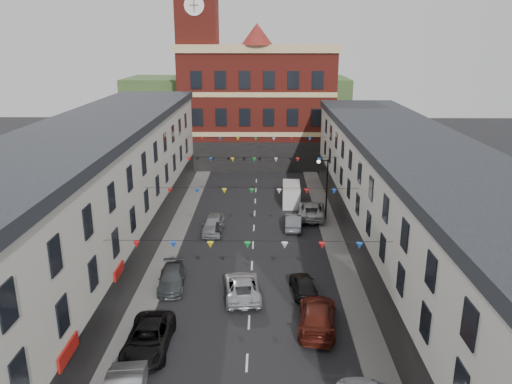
{
  "coord_description": "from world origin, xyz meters",
  "views": [
    {
      "loc": [
        0.82,
        -30.8,
        16.53
      ],
      "look_at": [
        0.24,
        9.1,
        4.34
      ],
      "focal_mm": 35.0,
      "sensor_mm": 36.0,
      "label": 1
    }
  ],
  "objects_px": {
    "white_van": "(291,194)",
    "pedestrian": "(218,231)",
    "car_right_f": "(311,210)",
    "moving_car": "(242,287)",
    "street_lamp": "(324,181)",
    "car_left_c": "(148,338)",
    "car_left_d": "(172,279)",
    "car_right_d": "(304,285)",
    "car_right_e": "(293,222)",
    "car_right_c": "(317,316)",
    "car_left_e": "(213,224)"
  },
  "relations": [
    {
      "from": "street_lamp",
      "to": "car_left_c",
      "type": "bearing_deg",
      "value": -119.98
    },
    {
      "from": "car_right_d",
      "to": "white_van",
      "type": "height_order",
      "value": "white_van"
    },
    {
      "from": "car_left_e",
      "to": "pedestrian",
      "type": "bearing_deg",
      "value": -71.32
    },
    {
      "from": "car_left_c",
      "to": "car_right_c",
      "type": "distance_m",
      "value": 9.9
    },
    {
      "from": "car_right_f",
      "to": "moving_car",
      "type": "bearing_deg",
      "value": 73.57
    },
    {
      "from": "car_right_c",
      "to": "car_right_f",
      "type": "distance_m",
      "value": 19.36
    },
    {
      "from": "car_left_d",
      "to": "car_right_f",
      "type": "xyz_separation_m",
      "value": [
        11.0,
        14.32,
        0.13
      ]
    },
    {
      "from": "car_right_f",
      "to": "pedestrian",
      "type": "xyz_separation_m",
      "value": [
        -8.5,
        -5.82,
        0.08
      ]
    },
    {
      "from": "car_right_c",
      "to": "white_van",
      "type": "xyz_separation_m",
      "value": [
        -0.3,
        23.68,
        0.24
      ]
    },
    {
      "from": "car_right_c",
      "to": "car_right_e",
      "type": "relative_size",
      "value": 1.33
    },
    {
      "from": "street_lamp",
      "to": "moving_car",
      "type": "xyz_separation_m",
      "value": [
        -7.1,
        -14.71,
        -3.21
      ]
    },
    {
      "from": "car_left_c",
      "to": "car_right_d",
      "type": "relative_size",
      "value": 1.34
    },
    {
      "from": "moving_car",
      "to": "white_van",
      "type": "bearing_deg",
      "value": -108.35
    },
    {
      "from": "car_left_e",
      "to": "car_left_d",
      "type": "bearing_deg",
      "value": -99.18
    },
    {
      "from": "car_right_c",
      "to": "white_van",
      "type": "height_order",
      "value": "white_van"
    },
    {
      "from": "moving_car",
      "to": "pedestrian",
      "type": "distance_m",
      "value": 10.03
    },
    {
      "from": "car_right_e",
      "to": "moving_car",
      "type": "bearing_deg",
      "value": 75.23
    },
    {
      "from": "car_left_c",
      "to": "car_right_d",
      "type": "xyz_separation_m",
      "value": [
        9.1,
        6.54,
        -0.06
      ]
    },
    {
      "from": "white_van",
      "to": "pedestrian",
      "type": "relative_size",
      "value": 2.74
    },
    {
      "from": "car_left_c",
      "to": "pedestrian",
      "type": "bearing_deg",
      "value": 80.73
    },
    {
      "from": "car_left_d",
      "to": "moving_car",
      "type": "height_order",
      "value": "moving_car"
    },
    {
      "from": "street_lamp",
      "to": "pedestrian",
      "type": "distance_m",
      "value": 11.2
    },
    {
      "from": "street_lamp",
      "to": "car_right_d",
      "type": "height_order",
      "value": "street_lamp"
    },
    {
      "from": "street_lamp",
      "to": "white_van",
      "type": "relative_size",
      "value": 1.3
    },
    {
      "from": "car_right_c",
      "to": "car_right_e",
      "type": "height_order",
      "value": "car_right_c"
    },
    {
      "from": "street_lamp",
      "to": "car_right_e",
      "type": "bearing_deg",
      "value": -144.89
    },
    {
      "from": "car_right_e",
      "to": "white_van",
      "type": "relative_size",
      "value": 0.88
    },
    {
      "from": "car_right_e",
      "to": "car_left_d",
      "type": "bearing_deg",
      "value": 54.86
    },
    {
      "from": "car_left_c",
      "to": "car_left_d",
      "type": "relative_size",
      "value": 1.18
    },
    {
      "from": "car_right_d",
      "to": "white_van",
      "type": "bearing_deg",
      "value": -96.35
    },
    {
      "from": "car_left_d",
      "to": "car_right_d",
      "type": "xyz_separation_m",
      "value": [
        9.1,
        -0.85,
        0.02
      ]
    },
    {
      "from": "car_right_c",
      "to": "car_left_c",
      "type": "bearing_deg",
      "value": 21.0
    },
    {
      "from": "car_right_d",
      "to": "moving_car",
      "type": "distance_m",
      "value": 4.17
    },
    {
      "from": "street_lamp",
      "to": "car_right_f",
      "type": "relative_size",
      "value": 1.09
    },
    {
      "from": "street_lamp",
      "to": "car_left_c",
      "type": "distance_m",
      "value": 24.32
    },
    {
      "from": "street_lamp",
      "to": "car_left_d",
      "type": "distance_m",
      "value": 18.38
    },
    {
      "from": "car_right_f",
      "to": "car_right_d",
      "type": "bearing_deg",
      "value": 87.7
    },
    {
      "from": "car_right_c",
      "to": "moving_car",
      "type": "distance_m",
      "value": 5.98
    },
    {
      "from": "car_right_d",
      "to": "car_right_e",
      "type": "relative_size",
      "value": 0.95
    },
    {
      "from": "car_left_d",
      "to": "car_left_c",
      "type": "bearing_deg",
      "value": -95.3
    },
    {
      "from": "car_right_d",
      "to": "car_left_d",
      "type": "bearing_deg",
      "value": -11.1
    },
    {
      "from": "car_right_f",
      "to": "pedestrian",
      "type": "bearing_deg",
      "value": 39.25
    },
    {
      "from": "street_lamp",
      "to": "car_right_e",
      "type": "distance_m",
      "value": 4.85
    },
    {
      "from": "car_right_d",
      "to": "street_lamp",
      "type": "bearing_deg",
      "value": -107.39
    },
    {
      "from": "car_left_c",
      "to": "car_left_d",
      "type": "bearing_deg",
      "value": 89.67
    },
    {
      "from": "car_left_e",
      "to": "pedestrian",
      "type": "height_order",
      "value": "pedestrian"
    },
    {
      "from": "car_left_c",
      "to": "car_left_e",
      "type": "bearing_deg",
      "value": 83.57
    },
    {
      "from": "street_lamp",
      "to": "car_right_d",
      "type": "xyz_separation_m",
      "value": [
        -2.95,
        -14.34,
        -3.25
      ]
    },
    {
      "from": "street_lamp",
      "to": "car_left_d",
      "type": "relative_size",
      "value": 1.37
    },
    {
      "from": "white_van",
      "to": "car_left_e",
      "type": "bearing_deg",
      "value": -129.49
    }
  ]
}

